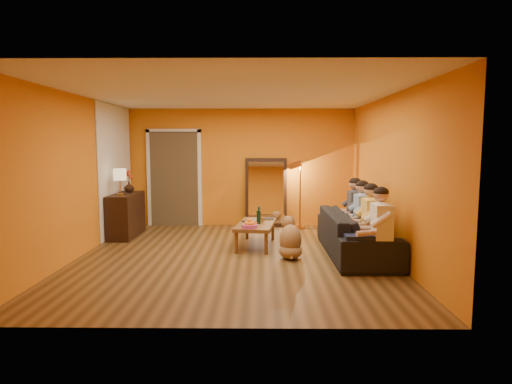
{
  "coord_description": "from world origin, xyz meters",
  "views": [
    {
      "loc": [
        0.43,
        -6.79,
        1.8
      ],
      "look_at": [
        0.35,
        0.5,
        1.0
      ],
      "focal_mm": 30.0,
      "sensor_mm": 36.0,
      "label": 1
    }
  ],
  "objects_px": {
    "person_far_right": "(355,212)",
    "person_far_left": "(381,230)",
    "floor_lamp": "(300,196)",
    "tumbler": "(263,220)",
    "sofa": "(356,234)",
    "dog": "(290,237)",
    "vase": "(129,187)",
    "table_lamp": "(120,182)",
    "coffee_table": "(256,235)",
    "mirror_frame": "(266,192)",
    "sideboard": "(126,215)",
    "laptop": "(266,219)",
    "person_mid_left": "(371,223)",
    "wine_bottle": "(259,215)",
    "person_mid_right": "(363,217)"
  },
  "relations": [
    {
      "from": "floor_lamp",
      "to": "laptop",
      "type": "bearing_deg",
      "value": -117.31
    },
    {
      "from": "mirror_frame",
      "to": "coffee_table",
      "type": "bearing_deg",
      "value": -96.08
    },
    {
      "from": "laptop",
      "to": "vase",
      "type": "xyz_separation_m",
      "value": [
        -2.77,
        0.74,
        0.52
      ]
    },
    {
      "from": "coffee_table",
      "to": "dog",
      "type": "distance_m",
      "value": 0.97
    },
    {
      "from": "sideboard",
      "to": "sofa",
      "type": "xyz_separation_m",
      "value": [
        4.24,
        -1.41,
        -0.07
      ]
    },
    {
      "from": "tumbler",
      "to": "person_mid_right",
      "type": "bearing_deg",
      "value": -19.29
    },
    {
      "from": "floor_lamp",
      "to": "tumbler",
      "type": "relative_size",
      "value": 15.49
    },
    {
      "from": "wine_bottle",
      "to": "dog",
      "type": "bearing_deg",
      "value": -54.71
    },
    {
      "from": "floor_lamp",
      "to": "vase",
      "type": "bearing_deg",
      "value": -168.09
    },
    {
      "from": "sideboard",
      "to": "person_far_left",
      "type": "xyz_separation_m",
      "value": [
        4.37,
        -2.41,
        0.18
      ]
    },
    {
      "from": "coffee_table",
      "to": "tumbler",
      "type": "relative_size",
      "value": 13.12
    },
    {
      "from": "sofa",
      "to": "mirror_frame",
      "type": "bearing_deg",
      "value": 30.26
    },
    {
      "from": "dog",
      "to": "vase",
      "type": "xyz_separation_m",
      "value": [
        -3.15,
        1.87,
        0.61
      ]
    },
    {
      "from": "mirror_frame",
      "to": "person_far_right",
      "type": "relative_size",
      "value": 1.25
    },
    {
      "from": "floor_lamp",
      "to": "laptop",
      "type": "height_order",
      "value": "floor_lamp"
    },
    {
      "from": "person_mid_right",
      "to": "wine_bottle",
      "type": "distance_m",
      "value": 1.78
    },
    {
      "from": "dog",
      "to": "person_mid_right",
      "type": "xyz_separation_m",
      "value": [
        1.22,
        0.31,
        0.27
      ]
    },
    {
      "from": "wine_bottle",
      "to": "mirror_frame",
      "type": "bearing_deg",
      "value": 85.51
    },
    {
      "from": "person_far_right",
      "to": "person_far_left",
      "type": "bearing_deg",
      "value": -90.0
    },
    {
      "from": "person_far_left",
      "to": "tumbler",
      "type": "relative_size",
      "value": 13.12
    },
    {
      "from": "tumbler",
      "to": "laptop",
      "type": "relative_size",
      "value": 0.28
    },
    {
      "from": "tumbler",
      "to": "vase",
      "type": "relative_size",
      "value": 0.45
    },
    {
      "from": "sideboard",
      "to": "coffee_table",
      "type": "bearing_deg",
      "value": -18.06
    },
    {
      "from": "mirror_frame",
      "to": "coffee_table",
      "type": "height_order",
      "value": "mirror_frame"
    },
    {
      "from": "table_lamp",
      "to": "person_far_left",
      "type": "relative_size",
      "value": 0.42
    },
    {
      "from": "vase",
      "to": "tumbler",
      "type": "bearing_deg",
      "value": -19.78
    },
    {
      "from": "sofa",
      "to": "person_mid_left",
      "type": "bearing_deg",
      "value": -163.89
    },
    {
      "from": "table_lamp",
      "to": "person_far_right",
      "type": "distance_m",
      "value": 4.42
    },
    {
      "from": "sideboard",
      "to": "person_mid_left",
      "type": "relative_size",
      "value": 0.97
    },
    {
      "from": "coffee_table",
      "to": "dog",
      "type": "xyz_separation_m",
      "value": [
        0.56,
        -0.78,
        0.13
      ]
    },
    {
      "from": "coffee_table",
      "to": "vase",
      "type": "height_order",
      "value": "vase"
    },
    {
      "from": "table_lamp",
      "to": "wine_bottle",
      "type": "relative_size",
      "value": 1.65
    },
    {
      "from": "floor_lamp",
      "to": "dog",
      "type": "distance_m",
      "value": 2.48
    },
    {
      "from": "floor_lamp",
      "to": "person_far_left",
      "type": "relative_size",
      "value": 1.18
    },
    {
      "from": "mirror_frame",
      "to": "sideboard",
      "type": "relative_size",
      "value": 1.29
    },
    {
      "from": "floor_lamp",
      "to": "person_far_right",
      "type": "relative_size",
      "value": 1.18
    },
    {
      "from": "tumbler",
      "to": "wine_bottle",
      "type": "bearing_deg",
      "value": -112.38
    },
    {
      "from": "table_lamp",
      "to": "vase",
      "type": "relative_size",
      "value": 2.44
    },
    {
      "from": "coffee_table",
      "to": "tumbler",
      "type": "bearing_deg",
      "value": 52.45
    },
    {
      "from": "floor_lamp",
      "to": "dog",
      "type": "xyz_separation_m",
      "value": [
        -0.37,
        -2.42,
        -0.38
      ]
    },
    {
      "from": "table_lamp",
      "to": "dog",
      "type": "xyz_separation_m",
      "value": [
        3.15,
        -1.32,
        -0.76
      ]
    },
    {
      "from": "person_mid_left",
      "to": "laptop",
      "type": "relative_size",
      "value": 3.65
    },
    {
      "from": "person_mid_left",
      "to": "person_far_right",
      "type": "xyz_separation_m",
      "value": [
        0.0,
        1.1,
        0.0
      ]
    },
    {
      "from": "coffee_table",
      "to": "person_far_right",
      "type": "distance_m",
      "value": 1.83
    },
    {
      "from": "table_lamp",
      "to": "coffee_table",
      "type": "xyz_separation_m",
      "value": [
        2.59,
        -0.54,
        -0.9
      ]
    },
    {
      "from": "coffee_table",
      "to": "floor_lamp",
      "type": "height_order",
      "value": "floor_lamp"
    },
    {
      "from": "table_lamp",
      "to": "tumbler",
      "type": "distance_m",
      "value": 2.81
    },
    {
      "from": "sofa",
      "to": "dog",
      "type": "height_order",
      "value": "sofa"
    },
    {
      "from": "table_lamp",
      "to": "person_far_left",
      "type": "distance_m",
      "value": 4.88
    },
    {
      "from": "table_lamp",
      "to": "person_far_left",
      "type": "height_order",
      "value": "table_lamp"
    }
  ]
}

